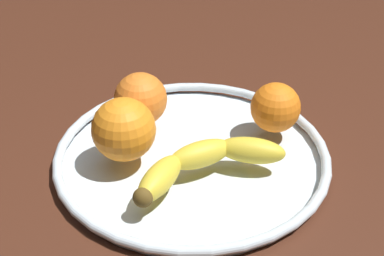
{
  "coord_description": "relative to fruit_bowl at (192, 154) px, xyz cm",
  "views": [
    {
      "loc": [
        15.95,
        49.75,
        40.2
      ],
      "look_at": [
        0.0,
        0.0,
        4.8
      ],
      "focal_mm": 50.36,
      "sensor_mm": 36.0,
      "label": 1
    }
  ],
  "objects": [
    {
      "name": "ground_plane",
      "position": [
        0.0,
        0.0,
        -2.92
      ],
      "size": [
        148.32,
        148.32,
        4.0
      ],
      "primitive_type": "cube",
      "color": "#452215"
    },
    {
      "name": "fruit_bowl",
      "position": [
        0.0,
        0.0,
        0.0
      ],
      "size": [
        33.28,
        33.28,
        1.8
      ],
      "color": "silver",
      "rests_on": "ground_plane"
    },
    {
      "name": "banana",
      "position": [
        0.3,
        4.74,
        2.42
      ],
      "size": [
        19.47,
        8.83,
        3.06
      ],
      "rotation": [
        0.0,
        0.0,
        0.14
      ],
      "color": "yellow",
      "rests_on": "fruit_bowl"
    },
    {
      "name": "orange_center",
      "position": [
        -11.19,
        -0.98,
        4.01
      ],
      "size": [
        6.25,
        6.25,
        6.25
      ],
      "primitive_type": "sphere",
      "color": "orange",
      "rests_on": "fruit_bowl"
    },
    {
      "name": "orange_back_right",
      "position": [
        7.87,
        -1.09,
        4.61
      ],
      "size": [
        7.46,
        7.46,
        7.46
      ],
      "primitive_type": "sphere",
      "color": "orange",
      "rests_on": "fruit_bowl"
    },
    {
      "name": "orange_back_left",
      "position": [
        4.36,
        -7.67,
        4.26
      ],
      "size": [
        6.76,
        6.76,
        6.76
      ],
      "primitive_type": "sphere",
      "color": "orange",
      "rests_on": "fruit_bowl"
    }
  ]
}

